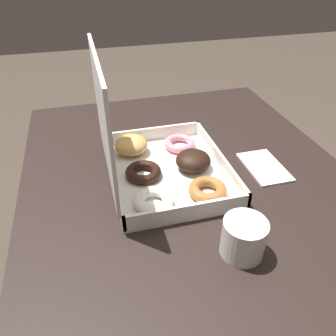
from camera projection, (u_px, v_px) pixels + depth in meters
ground_plane at (181, 320)px, 1.31m from camera, size 8.00×8.00×0.00m
dining_table at (186, 202)px, 0.95m from camera, size 1.05×0.88×0.73m
donut_box at (154, 157)px, 0.85m from camera, size 0.37×0.31×0.33m
coffee_mug at (244, 237)px, 0.65m from camera, size 0.09×0.09×0.08m
paper_napkin at (264, 167)px, 0.91m from camera, size 0.16×0.10×0.01m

